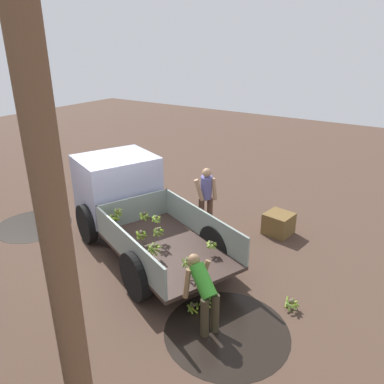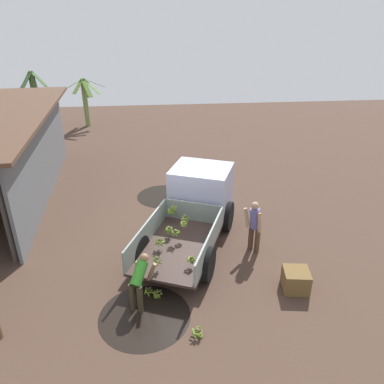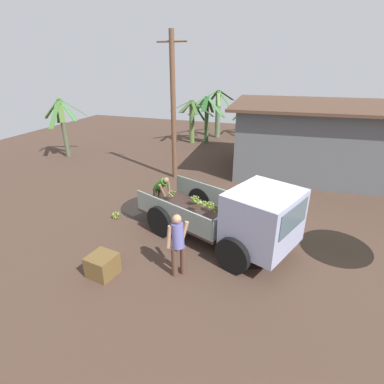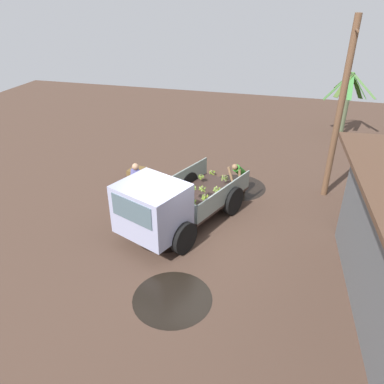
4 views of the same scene
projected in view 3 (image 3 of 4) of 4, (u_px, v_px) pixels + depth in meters
name	position (u px, v px, depth m)	size (l,w,h in m)	color
ground	(244.00, 240.00, 9.03)	(36.00, 36.00, 0.00)	#473329
mud_patch_0	(150.00, 207.00, 11.09)	(2.16, 2.16, 0.01)	black
mud_patch_1	(247.00, 251.00, 8.50)	(1.61, 1.61, 0.01)	black
mud_patch_2	(335.00, 247.00, 8.69)	(1.99, 1.99, 0.01)	black
cargo_truck	(246.00, 218.00, 8.12)	(5.09, 3.50, 1.97)	#352621
warehouse_shed	(354.00, 125.00, 13.43)	(10.27, 6.45, 3.20)	#5A5E61
utility_pole	(173.00, 108.00, 12.70)	(1.28, 0.22, 6.11)	brown
banana_palm_1	(218.00, 113.00, 20.54)	(2.44, 2.49, 3.18)	#5C7852
banana_palm_2	(250.00, 117.00, 21.15)	(2.25, 2.36, 2.50)	#4D863E
banana_palm_4	(207.00, 117.00, 19.21)	(2.57, 2.30, 2.94)	#3A5D31
banana_palm_5	(63.00, 125.00, 16.22)	(1.98, 2.36, 3.16)	#4F5A3E
banana_palm_6	(192.00, 120.00, 19.16)	(2.73, 2.25, 2.71)	olive
person_foreground_visitor	(178.00, 242.00, 7.27)	(0.53, 0.58, 1.65)	#52362A
person_worker_loading	(161.00, 189.00, 10.75)	(0.72, 0.73, 1.27)	#342C1D
banana_bunch_on_ground_0	(162.00, 210.00, 10.59)	(0.26, 0.26, 0.21)	brown
banana_bunch_on_ground_1	(168.00, 208.00, 10.75)	(0.24, 0.24, 0.20)	#463F2D
banana_bunch_on_ground_2	(116.00, 215.00, 10.25)	(0.26, 0.26, 0.23)	brown
wooden_crate_0	(102.00, 265.00, 7.48)	(0.64, 0.64, 0.56)	brown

